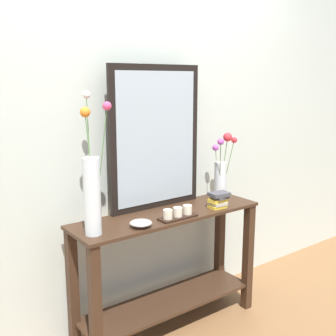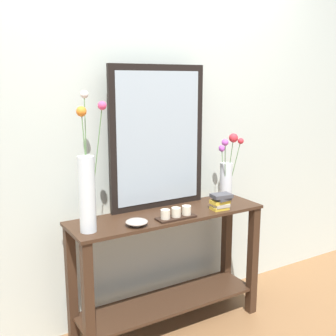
{
  "view_description": "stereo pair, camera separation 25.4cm",
  "coord_description": "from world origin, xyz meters",
  "px_view_note": "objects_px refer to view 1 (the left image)",
  "views": [
    {
      "loc": [
        -1.49,
        -2.0,
        1.59
      ],
      "look_at": [
        0.0,
        0.0,
        1.06
      ],
      "focal_mm": 44.91,
      "sensor_mm": 36.0,
      "label": 1
    },
    {
      "loc": [
        -1.28,
        -2.14,
        1.59
      ],
      "look_at": [
        0.0,
        0.0,
        1.06
      ],
      "focal_mm": 44.91,
      "sensor_mm": 36.0,
      "label": 2
    }
  ],
  "objects_px": {
    "vase_right": "(221,172)",
    "candle_tray": "(178,214)",
    "decorative_bowl": "(141,223)",
    "book_stack": "(219,200)",
    "console_table": "(168,260)",
    "tall_vase_left": "(92,188)",
    "mirror_leaning": "(156,138)"
  },
  "relations": [
    {
      "from": "mirror_leaning",
      "to": "tall_vase_left",
      "type": "bearing_deg",
      "value": -160.42
    },
    {
      "from": "tall_vase_left",
      "to": "decorative_bowl",
      "type": "bearing_deg",
      "value": -13.17
    },
    {
      "from": "decorative_bowl",
      "to": "book_stack",
      "type": "height_order",
      "value": "book_stack"
    },
    {
      "from": "book_stack",
      "to": "tall_vase_left",
      "type": "bearing_deg",
      "value": 175.96
    },
    {
      "from": "tall_vase_left",
      "to": "vase_right",
      "type": "relative_size",
      "value": 1.64
    },
    {
      "from": "decorative_bowl",
      "to": "book_stack",
      "type": "relative_size",
      "value": 0.95
    },
    {
      "from": "tall_vase_left",
      "to": "vase_right",
      "type": "height_order",
      "value": "tall_vase_left"
    },
    {
      "from": "candle_tray",
      "to": "decorative_bowl",
      "type": "relative_size",
      "value": 1.91
    },
    {
      "from": "vase_right",
      "to": "book_stack",
      "type": "relative_size",
      "value": 3.41
    },
    {
      "from": "console_table",
      "to": "decorative_bowl",
      "type": "distance_m",
      "value": 0.45
    },
    {
      "from": "vase_right",
      "to": "decorative_bowl",
      "type": "distance_m",
      "value": 0.81
    },
    {
      "from": "candle_tray",
      "to": "decorative_bowl",
      "type": "height_order",
      "value": "candle_tray"
    },
    {
      "from": "vase_right",
      "to": "book_stack",
      "type": "height_order",
      "value": "vase_right"
    },
    {
      "from": "decorative_bowl",
      "to": "book_stack",
      "type": "xyz_separation_m",
      "value": [
        0.6,
        0.0,
        0.03
      ]
    },
    {
      "from": "tall_vase_left",
      "to": "mirror_leaning",
      "type": "bearing_deg",
      "value": 19.58
    },
    {
      "from": "candle_tray",
      "to": "book_stack",
      "type": "distance_m",
      "value": 0.34
    },
    {
      "from": "console_table",
      "to": "mirror_leaning",
      "type": "relative_size",
      "value": 1.39
    },
    {
      "from": "tall_vase_left",
      "to": "candle_tray",
      "type": "distance_m",
      "value": 0.57
    },
    {
      "from": "console_table",
      "to": "vase_right",
      "type": "relative_size",
      "value": 2.72
    },
    {
      "from": "vase_right",
      "to": "candle_tray",
      "type": "distance_m",
      "value": 0.57
    },
    {
      "from": "tall_vase_left",
      "to": "decorative_bowl",
      "type": "height_order",
      "value": "tall_vase_left"
    },
    {
      "from": "tall_vase_left",
      "to": "book_stack",
      "type": "height_order",
      "value": "tall_vase_left"
    },
    {
      "from": "vase_right",
      "to": "candle_tray",
      "type": "relative_size",
      "value": 1.88
    },
    {
      "from": "vase_right",
      "to": "decorative_bowl",
      "type": "xyz_separation_m",
      "value": [
        -0.78,
        -0.17,
        -0.16
      ]
    },
    {
      "from": "tall_vase_left",
      "to": "book_stack",
      "type": "xyz_separation_m",
      "value": [
        0.86,
        -0.06,
        -0.2
      ]
    },
    {
      "from": "vase_right",
      "to": "mirror_leaning",
      "type": "bearing_deg",
      "value": 170.28
    },
    {
      "from": "tall_vase_left",
      "to": "vase_right",
      "type": "bearing_deg",
      "value": 6.05
    },
    {
      "from": "console_table",
      "to": "book_stack",
      "type": "bearing_deg",
      "value": -18.15
    },
    {
      "from": "tall_vase_left",
      "to": "decorative_bowl",
      "type": "xyz_separation_m",
      "value": [
        0.26,
        -0.06,
        -0.23
      ]
    },
    {
      "from": "vase_right",
      "to": "book_stack",
      "type": "xyz_separation_m",
      "value": [
        -0.18,
        -0.17,
        -0.13
      ]
    },
    {
      "from": "decorative_bowl",
      "to": "console_table",
      "type": "bearing_deg",
      "value": 21.7
    },
    {
      "from": "decorative_bowl",
      "to": "book_stack",
      "type": "distance_m",
      "value": 0.6
    }
  ]
}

